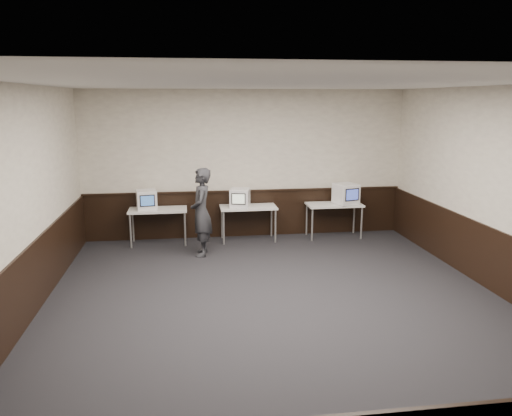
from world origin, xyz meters
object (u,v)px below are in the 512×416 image
at_px(desk_right, 334,207).
at_px(emac_right, 346,194).
at_px(emac_center, 240,198).
at_px(person, 201,212).
at_px(desk_center, 248,210).
at_px(emac_left, 147,200).
at_px(desk_left, 158,212).

distance_m(desk_right, emac_right, 0.38).
height_order(emac_center, person, person).
bearing_deg(desk_center, emac_center, -163.89).
distance_m(desk_right, emac_left, 4.03).
distance_m(desk_right, emac_center, 2.10).
relative_size(desk_center, emac_right, 2.10).
xyz_separation_m(desk_right, emac_left, (-4.02, 0.01, 0.27)).
bearing_deg(emac_left, person, -48.60).
bearing_deg(emac_left, desk_left, -11.49).
bearing_deg(desk_center, desk_right, 0.00).
xyz_separation_m(desk_left, desk_right, (3.80, 0.00, 0.00)).
relative_size(desk_left, desk_right, 1.00).
bearing_deg(desk_right, emac_right, -11.43).
xyz_separation_m(desk_left, desk_center, (1.90, 0.00, 0.00)).
bearing_deg(emac_center, desk_center, 30.89).
relative_size(desk_right, emac_center, 2.39).
xyz_separation_m(emac_center, person, (-0.84, -0.85, -0.09)).
bearing_deg(desk_right, desk_left, 180.00).
distance_m(desk_left, emac_center, 1.74).
bearing_deg(desk_left, emac_left, 177.48).
relative_size(desk_center, person, 0.70).
height_order(desk_center, person, person).
bearing_deg(desk_center, desk_left, 180.00).
relative_size(emac_left, emac_center, 0.96).
relative_size(desk_left, person, 0.70).
xyz_separation_m(desk_left, person, (0.88, -0.90, 0.18)).
relative_size(desk_right, person, 0.70).
bearing_deg(person, emac_right, 109.43).
distance_m(desk_center, emac_right, 2.16).
bearing_deg(emac_center, emac_right, 14.87).
relative_size(desk_right, emac_left, 2.49).
relative_size(desk_left, emac_left, 2.49).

